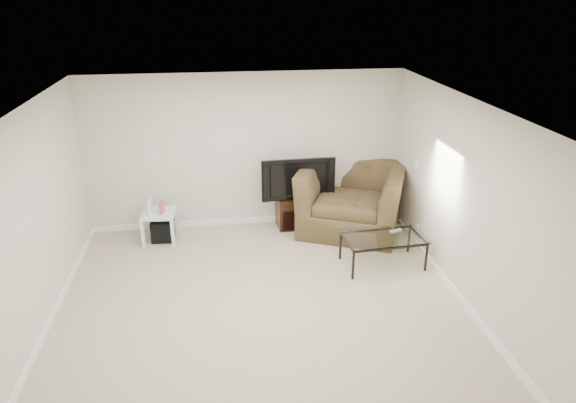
{
  "coord_description": "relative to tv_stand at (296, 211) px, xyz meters",
  "views": [
    {
      "loc": [
        -0.43,
        -5.34,
        3.68
      ],
      "look_at": [
        0.5,
        1.2,
        0.9
      ],
      "focal_mm": 32.0,
      "sensor_mm": 36.0,
      "label": 1
    }
  ],
  "objects": [
    {
      "name": "floor",
      "position": [
        -0.79,
        -2.28,
        -0.26
      ],
      "size": [
        5.0,
        5.0,
        0.0
      ],
      "primitive_type": "plane",
      "color": "tan",
      "rests_on": "ground"
    },
    {
      "name": "wall_left",
      "position": [
        -3.29,
        -2.28,
        0.99
      ],
      "size": [
        0.02,
        5.0,
        2.5
      ],
      "primitive_type": "cube",
      "color": "silver",
      "rests_on": "ground"
    },
    {
      "name": "game_case",
      "position": [
        -2.12,
        -0.25,
        0.31
      ],
      "size": [
        0.07,
        0.15,
        0.19
      ],
      "primitive_type": "cube",
      "rotation": [
        0.0,
        0.0,
        -0.16
      ],
      "color": "#CC4C4C",
      "rests_on": "side_table"
    },
    {
      "name": "recliner",
      "position": [
        0.85,
        -0.23,
        0.44
      ],
      "size": [
        1.89,
        1.61,
        1.4
      ],
      "primitive_type": "imported",
      "rotation": [
        0.0,
        0.0,
        -0.42
      ],
      "color": "brown",
      "rests_on": "floor"
    },
    {
      "name": "ceiling",
      "position": [
        -0.79,
        -2.28,
        2.24
      ],
      "size": [
        5.0,
        5.0,
        0.0
      ],
      "primitive_type": "plane",
      "color": "white",
      "rests_on": "ground"
    },
    {
      "name": "remote",
      "position": [
        1.23,
        -1.32,
        0.2
      ],
      "size": [
        0.19,
        0.1,
        0.02
      ],
      "primitive_type": "cube",
      "rotation": [
        0.0,
        0.0,
        0.3
      ],
      "color": "#B2B2B7",
      "rests_on": "coffee_table"
    },
    {
      "name": "wall_right",
      "position": [
        1.71,
        -2.28,
        0.99
      ],
      "size": [
        0.02,
        5.0,
        2.5
      ],
      "primitive_type": "cube",
      "color": "silver",
      "rests_on": "ground"
    },
    {
      "name": "tv_stand",
      "position": [
        0.0,
        0.0,
        0.0
      ],
      "size": [
        0.66,
        0.47,
        0.53
      ],
      "primitive_type": null,
      "rotation": [
        0.0,
        0.0,
        0.05
      ],
      "color": "black",
      "rests_on": "floor"
    },
    {
      "name": "side_table",
      "position": [
        -2.18,
        -0.23,
        -0.03
      ],
      "size": [
        0.53,
        0.53,
        0.48
      ],
      "primitive_type": null,
      "rotation": [
        0.0,
        0.0,
        -0.07
      ],
      "color": "silver",
      "rests_on": "floor"
    },
    {
      "name": "plate_right_switch",
      "position": [
        1.69,
        -0.68,
        0.99
      ],
      "size": [
        0.02,
        0.09,
        0.13
      ],
      "primitive_type": "cube",
      "color": "white",
      "rests_on": "wall_right"
    },
    {
      "name": "plate_right_outlet",
      "position": [
        1.69,
        -0.98,
        0.04
      ],
      "size": [
        0.02,
        0.08,
        0.12
      ],
      "primitive_type": "cube",
      "color": "white",
      "rests_on": "wall_right"
    },
    {
      "name": "television",
      "position": [
        0.0,
        -0.03,
        0.6
      ],
      "size": [
        1.1,
        0.25,
        0.68
      ],
      "primitive_type": "imported",
      "rotation": [
        0.0,
        0.0,
        0.02
      ],
      "color": "black",
      "rests_on": "tv_stand"
    },
    {
      "name": "dvd_player",
      "position": [
        0.0,
        -0.04,
        0.18
      ],
      "size": [
        0.35,
        0.25,
        0.05
      ],
      "primitive_type": "cube",
      "rotation": [
        0.0,
        0.0,
        0.05
      ],
      "color": "black",
      "rests_on": "tv_stand"
    },
    {
      "name": "plate_back",
      "position": [
        -2.19,
        0.21,
        0.99
      ],
      "size": [
        0.12,
        0.02,
        0.12
      ],
      "primitive_type": "cube",
      "color": "white",
      "rests_on": "wall_back"
    },
    {
      "name": "game_console",
      "position": [
        -2.3,
        -0.24,
        0.32
      ],
      "size": [
        0.05,
        0.16,
        0.22
      ],
      "primitive_type": "cube",
      "rotation": [
        0.0,
        0.0,
        -0.0
      ],
      "color": "white",
      "rests_on": "side_table"
    },
    {
      "name": "subwoofer",
      "position": [
        -2.15,
        -0.21,
        -0.09
      ],
      "size": [
        0.34,
        0.34,
        0.32
      ],
      "primitive_type": "cube",
      "rotation": [
        0.0,
        0.0,
        -0.07
      ],
      "color": "black",
      "rests_on": "floor"
    },
    {
      "name": "coffee_table",
      "position": [
        1.01,
        -1.46,
        -0.04
      ],
      "size": [
        1.19,
        0.73,
        0.45
      ],
      "primitive_type": null,
      "rotation": [
        0.0,
        0.0,
        0.07
      ],
      "color": "black",
      "rests_on": "floor"
    },
    {
      "name": "wall_back",
      "position": [
        -0.79,
        0.22,
        0.99
      ],
      "size": [
        5.0,
        0.02,
        2.5
      ],
      "primitive_type": "cube",
      "color": "silver",
      "rests_on": "ground"
    }
  ]
}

